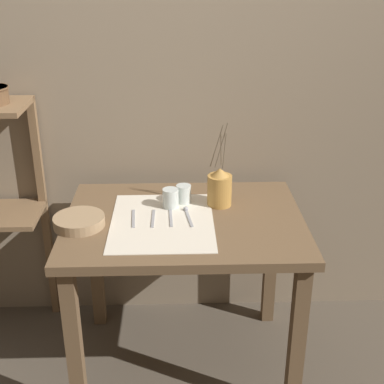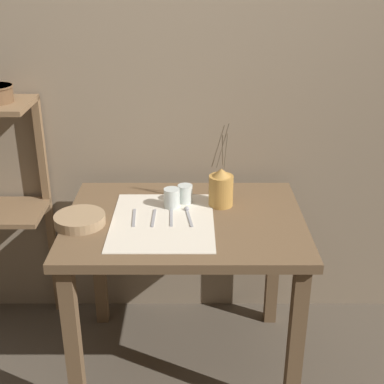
% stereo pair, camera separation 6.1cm
% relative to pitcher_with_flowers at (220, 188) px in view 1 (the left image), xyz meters
% --- Properties ---
extents(ground_plane, '(12.00, 12.00, 0.00)m').
position_rel_pitcher_with_flowers_xyz_m(ground_plane, '(-0.16, -0.13, -0.86)').
color(ground_plane, brown).
extents(stone_wall_back, '(7.00, 0.06, 2.40)m').
position_rel_pitcher_with_flowers_xyz_m(stone_wall_back, '(-0.16, 0.37, 0.34)').
color(stone_wall_back, gray).
rests_on(stone_wall_back, ground_plane).
extents(wooden_table, '(1.02, 0.77, 0.78)m').
position_rel_pitcher_with_flowers_xyz_m(wooden_table, '(-0.16, -0.13, -0.20)').
color(wooden_table, brown).
rests_on(wooden_table, ground_plane).
extents(linen_cloth, '(0.43, 0.54, 0.00)m').
position_rel_pitcher_with_flowers_xyz_m(linen_cloth, '(-0.25, -0.16, -0.08)').
color(linen_cloth, beige).
rests_on(linen_cloth, wooden_table).
extents(pitcher_with_flowers, '(0.11, 0.11, 0.38)m').
position_rel_pitcher_with_flowers_xyz_m(pitcher_with_flowers, '(0.00, 0.00, 0.00)').
color(pitcher_with_flowers, '#B7843D').
rests_on(pitcher_with_flowers, wooden_table).
extents(wooden_bowl, '(0.21, 0.21, 0.04)m').
position_rel_pitcher_with_flowers_xyz_m(wooden_bowl, '(-0.59, -0.19, -0.06)').
color(wooden_bowl, '#9E7F5B').
rests_on(wooden_bowl, wooden_table).
extents(glass_tumbler_near, '(0.07, 0.07, 0.09)m').
position_rel_pitcher_with_flowers_xyz_m(glass_tumbler_near, '(-0.22, -0.02, -0.04)').
color(glass_tumbler_near, silver).
rests_on(glass_tumbler_near, wooden_table).
extents(glass_tumbler_far, '(0.07, 0.07, 0.08)m').
position_rel_pitcher_with_flowers_xyz_m(glass_tumbler_far, '(-0.16, 0.03, -0.04)').
color(glass_tumbler_far, silver).
rests_on(glass_tumbler_far, wooden_table).
extents(knife_center, '(0.02, 0.16, 0.00)m').
position_rel_pitcher_with_flowers_xyz_m(knife_center, '(-0.37, -0.14, -0.08)').
color(knife_center, '#939399').
rests_on(knife_center, wooden_table).
extents(fork_inner, '(0.01, 0.16, 0.00)m').
position_rel_pitcher_with_flowers_xyz_m(fork_inner, '(-0.29, -0.14, -0.08)').
color(fork_inner, '#939399').
rests_on(fork_inner, wooden_table).
extents(fork_outer, '(0.02, 0.16, 0.00)m').
position_rel_pitcher_with_flowers_xyz_m(fork_outer, '(-0.22, -0.13, -0.08)').
color(fork_outer, '#939399').
rests_on(fork_outer, wooden_table).
extents(spoon_outer, '(0.04, 0.18, 0.02)m').
position_rel_pitcher_with_flowers_xyz_m(spoon_outer, '(-0.15, -0.09, -0.08)').
color(spoon_outer, '#939399').
rests_on(spoon_outer, wooden_table).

